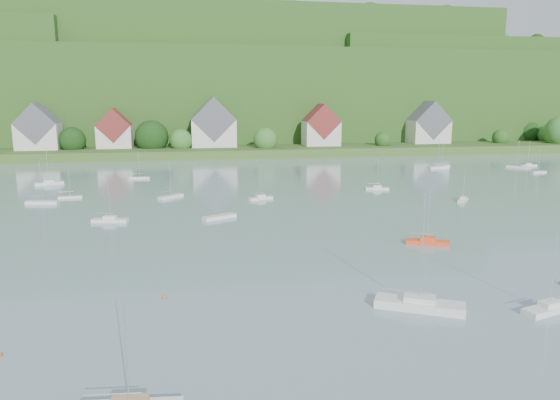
% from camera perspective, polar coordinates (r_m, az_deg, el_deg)
% --- Properties ---
extents(far_shore_strip, '(600.00, 60.00, 3.00)m').
position_cam_1_polar(far_shore_strip, '(206.75, -8.77, 5.63)').
color(far_shore_strip, '#30501E').
rests_on(far_shore_strip, ground).
extents(forested_ridge, '(620.00, 181.22, 69.89)m').
position_cam_1_polar(forested_ridge, '(274.53, -9.17, 11.33)').
color(forested_ridge, '#1B3E14').
rests_on(forested_ridge, ground).
extents(village_building_0, '(14.00, 10.40, 16.00)m').
position_cam_1_polar(village_building_0, '(199.65, -24.84, 6.89)').
color(village_building_0, beige).
rests_on(village_building_0, far_shore_strip).
extents(village_building_1, '(12.00, 9.36, 14.00)m').
position_cam_1_polar(village_building_1, '(196.86, -17.58, 7.12)').
color(village_building_1, beige).
rests_on(village_building_1, far_shore_strip).
extents(village_building_2, '(16.00, 11.44, 18.00)m').
position_cam_1_polar(village_building_2, '(194.36, -7.27, 7.94)').
color(village_building_2, beige).
rests_on(village_building_2, far_shore_strip).
extents(village_building_3, '(13.00, 10.40, 15.50)m').
position_cam_1_polar(village_building_3, '(198.45, 4.49, 7.81)').
color(village_building_3, beige).
rests_on(village_building_3, far_shore_strip).
extents(village_building_4, '(15.00, 10.40, 16.50)m').
position_cam_1_polar(village_building_4, '(217.74, 15.87, 7.74)').
color(village_building_4, beige).
rests_on(village_building_4, far_shore_strip).
extents(near_sailboat_3, '(6.13, 3.26, 7.96)m').
position_cam_1_polar(near_sailboat_3, '(56.45, 27.31, -10.38)').
color(near_sailboat_3, silver).
rests_on(near_sailboat_3, ground).
extents(near_sailboat_4, '(8.50, 6.02, 11.31)m').
position_cam_1_polar(near_sailboat_4, '(52.66, 14.96, -10.89)').
color(near_sailboat_4, silver).
rests_on(near_sailboat_4, ground).
extents(near_sailboat_5, '(5.99, 3.80, 7.86)m').
position_cam_1_polar(near_sailboat_5, '(75.66, 15.77, -4.35)').
color(near_sailboat_5, '#E94820').
rests_on(near_sailboat_5, ground).
extents(mooring_buoy_0, '(0.41, 0.41, 0.41)m').
position_cam_1_polar(mooring_buoy_0, '(47.92, -28.23, -14.79)').
color(mooring_buoy_0, '#EC5B0D').
rests_on(mooring_buoy_0, ground).
extents(mooring_buoy_2, '(0.48, 0.48, 0.48)m').
position_cam_1_polar(mooring_buoy_2, '(65.28, 28.25, -8.07)').
color(mooring_buoy_2, '#EC5B0D').
rests_on(mooring_buoy_2, ground).
extents(mooring_buoy_3, '(0.43, 0.43, 0.43)m').
position_cam_1_polar(mooring_buoy_3, '(55.10, -12.48, -10.38)').
color(mooring_buoy_3, '#EC5B0D').
rests_on(mooring_buoy_3, ground).
extents(far_sailboat_cluster, '(194.36, 73.07, 8.71)m').
position_cam_1_polar(far_sailboat_cluster, '(125.42, -6.58, 1.88)').
color(far_sailboat_cluster, silver).
rests_on(far_sailboat_cluster, ground).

